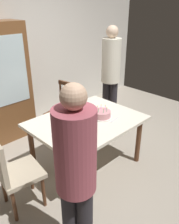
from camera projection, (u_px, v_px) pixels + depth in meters
ground at (87, 165)px, 3.37m from camera, size 6.40×6.40×0.00m
back_wall at (12, 56)px, 3.99m from camera, size 6.40×0.10×2.60m
dining_table at (87, 126)px, 3.09m from camera, size 1.41×1.08×0.74m
birthday_cake at (102, 114)px, 3.10m from camera, size 0.28×0.28×0.16m
plate_near_celebrant at (77, 138)px, 2.64m from camera, size 0.22×0.22×0.01m
plate_far_side at (71, 115)px, 3.16m from camera, size 0.22×0.22×0.01m
fork_near_celebrant at (66, 143)px, 2.54m from camera, size 0.18×0.06×0.01m
fork_far_side at (61, 119)px, 3.07m from camera, size 0.18×0.05×0.01m
fork_near_guest at (115, 120)px, 3.05m from camera, size 0.18×0.04×0.01m
chair_spindle_back at (63, 113)px, 3.90m from camera, size 0.51×0.51×0.95m
chair_upholstered at (12, 170)px, 2.46m from camera, size 0.50×0.50×0.95m
person_celebrant at (76, 173)px, 1.78m from camera, size 0.32×0.32×1.69m
person_guest at (111, 72)px, 4.00m from camera, size 0.32×0.32×1.82m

